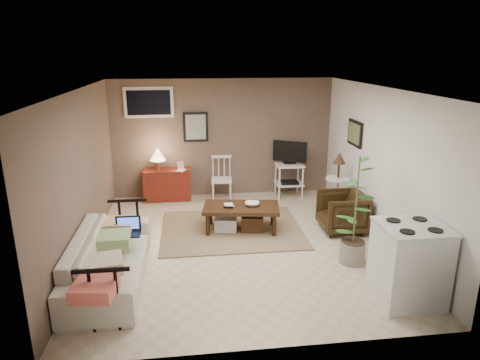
{
  "coord_description": "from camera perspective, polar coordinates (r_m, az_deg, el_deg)",
  "views": [
    {
      "loc": [
        -0.73,
        -6.12,
        2.91
      ],
      "look_at": [
        0.08,
        0.35,
        0.94
      ],
      "focal_mm": 32.0,
      "sensor_mm": 36.0,
      "label": 1
    }
  ],
  "objects": [
    {
      "name": "bowl",
      "position": [
        7.09,
        1.63,
        -2.54
      ],
      "size": [
        0.24,
        0.1,
        0.23
      ],
      "primitive_type": "imported",
      "rotation": [
        0.0,
        0.0,
        -0.18
      ],
      "color": "#331D0D",
      "rests_on": "coffee_table"
    },
    {
      "name": "floor",
      "position": [
        6.81,
        -0.32,
        -8.51
      ],
      "size": [
        5.0,
        5.0,
        0.0
      ],
      "primitive_type": "plane",
      "color": "#C1B293",
      "rests_on": "ground"
    },
    {
      "name": "rug",
      "position": [
        7.31,
        -1.15,
        -6.57
      ],
      "size": [
        2.36,
        1.89,
        0.02
      ],
      "primitive_type": "cube",
      "rotation": [
        0.0,
        0.0,
        -0.0
      ],
      "color": "#7C6348",
      "rests_on": "floor"
    },
    {
      "name": "laptop",
      "position": [
        6.13,
        -14.7,
        -6.29
      ],
      "size": [
        0.34,
        0.25,
        0.23
      ],
      "color": "black",
      "rests_on": "sofa"
    },
    {
      "name": "book_table",
      "position": [
        7.09,
        -2.09,
        -2.7
      ],
      "size": [
        0.15,
        0.02,
        0.2
      ],
      "primitive_type": "imported",
      "rotation": [
        0.0,
        0.0,
        0.05
      ],
      "color": "#331D0D",
      "rests_on": "coffee_table"
    },
    {
      "name": "red_console",
      "position": [
        8.79,
        -9.77,
        -0.21
      ],
      "size": [
        0.94,
        0.42,
        1.09
      ],
      "color": "maroon",
      "rests_on": "floor"
    },
    {
      "name": "potted_plant",
      "position": [
        6.14,
        15.19,
        -3.48
      ],
      "size": [
        0.4,
        0.4,
        1.59
      ],
      "color": "gray",
      "rests_on": "floor"
    },
    {
      "name": "stove",
      "position": [
        5.56,
        21.61,
        -10.29
      ],
      "size": [
        0.76,
        0.7,
        0.99
      ],
      "color": "silver",
      "rests_on": "floor"
    },
    {
      "name": "spindle_chair",
      "position": [
        8.64,
        -2.47,
        0.01
      ],
      "size": [
        0.43,
        0.43,
        0.89
      ],
      "color": "silver",
      "rests_on": "floor"
    },
    {
      "name": "sofa",
      "position": [
        5.87,
        -17.16,
        -8.94
      ],
      "size": [
        0.65,
        2.23,
        0.87
      ],
      "primitive_type": "imported",
      "rotation": [
        0.0,
        0.0,
        1.57
      ],
      "color": "beige",
      "rests_on": "floor"
    },
    {
      "name": "book_console",
      "position": [
        8.58,
        -8.38,
        1.96
      ],
      "size": [
        0.16,
        0.09,
        0.22
      ],
      "primitive_type": "imported",
      "rotation": [
        0.0,
        0.0,
        -0.42
      ],
      "color": "#331D0D",
      "rests_on": "red_console"
    },
    {
      "name": "art_back",
      "position": [
        8.72,
        -5.93,
        7.05
      ],
      "size": [
        0.5,
        0.03,
        0.6
      ],
      "primitive_type": "cube",
      "color": "black"
    },
    {
      "name": "coffee_table",
      "position": [
        7.18,
        0.08,
        -4.85
      ],
      "size": [
        1.33,
        0.82,
        0.47
      ],
      "color": "#331D0D",
      "rests_on": "floor"
    },
    {
      "name": "armchair",
      "position": [
        7.36,
        13.47,
        -3.92
      ],
      "size": [
        0.68,
        0.72,
        0.73
      ],
      "primitive_type": "imported",
      "rotation": [
        0.0,
        0.0,
        -1.59
      ],
      "color": "black",
      "rests_on": "floor"
    },
    {
      "name": "side_table",
      "position": [
        7.94,
        12.96,
        0.42
      ],
      "size": [
        0.44,
        0.44,
        1.18
      ],
      "color": "silver",
      "rests_on": "floor"
    },
    {
      "name": "art_right",
      "position": [
        7.88,
        15.08,
        6.04
      ],
      "size": [
        0.03,
        0.6,
        0.45
      ],
      "primitive_type": "cube",
      "color": "black"
    },
    {
      "name": "window",
      "position": [
        8.67,
        -12.07,
        10.07
      ],
      "size": [
        0.96,
        0.03,
        0.6
      ],
      "primitive_type": "cube",
      "color": "silver"
    },
    {
      "name": "sofa_pillows",
      "position": [
        5.59,
        -17.13,
        -9.14
      ],
      "size": [
        0.43,
        2.12,
        0.15
      ],
      "primitive_type": null,
      "color": "beige",
      "rests_on": "sofa"
    },
    {
      "name": "sofa_end_rails",
      "position": [
        5.88,
        -15.86,
        -9.46
      ],
      "size": [
        0.6,
        2.23,
        0.75
      ],
      "primitive_type": null,
      "color": "black",
      "rests_on": "floor"
    },
    {
      "name": "tv_stand",
      "position": [
        8.82,
        6.61,
        1.63
      ],
      "size": [
        0.64,
        0.45,
        1.17
      ],
      "color": "silver",
      "rests_on": "floor"
    }
  ]
}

